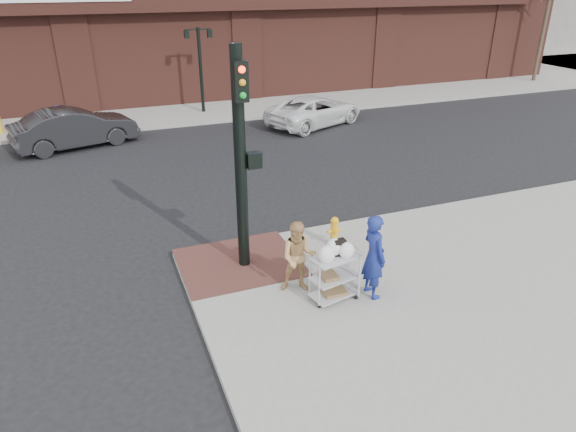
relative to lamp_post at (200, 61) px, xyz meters
name	(u,v)px	position (x,y,z in m)	size (l,w,h in m)	color
ground	(276,282)	(-2.00, -16.00, -2.62)	(220.00, 220.00, 0.00)	black
sidewalk_far	(284,58)	(10.50, 16.00, -2.54)	(65.00, 36.00, 0.15)	gray
brick_curb_ramp	(239,262)	(-2.60, -15.10, -2.46)	(2.80, 2.40, 0.01)	#502C25
lamp_post	(200,61)	(0.00, 0.00, 0.00)	(1.32, 0.22, 4.00)	black
traffic_signal_pole	(242,156)	(-2.48, -15.23, 0.21)	(0.61, 0.51, 5.00)	black
woman_blue	(374,256)	(-0.35, -17.42, -1.54)	(0.68, 0.45, 1.86)	navy
pedestrian_tan	(299,257)	(-1.73, -16.69, -1.66)	(0.78, 0.61, 1.61)	tan
sedan_dark	(75,128)	(-6.02, -3.48, -1.83)	(1.67, 4.80, 1.58)	black
minivan_white	(315,111)	(4.37, -3.90, -1.94)	(2.26, 4.90, 1.36)	white
utility_cart	(335,273)	(-1.16, -17.27, -1.85)	(1.07, 0.73, 1.36)	#A7A6AB
fire_hydrant	(334,231)	(-0.14, -15.18, -2.06)	(0.38, 0.27, 0.80)	orange
newsbox_blue	(61,118)	(-6.58, -1.16, -1.94)	(0.44, 0.40, 1.06)	#1A2EAA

